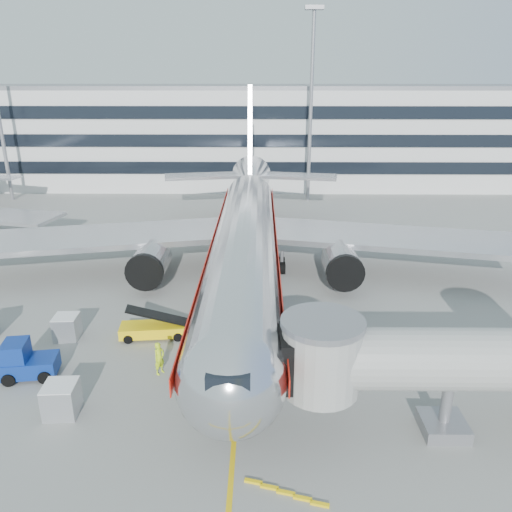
{
  "coord_description": "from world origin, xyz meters",
  "views": [
    {
      "loc": [
        1.3,
        -28.8,
        16.9
      ],
      "look_at": [
        0.91,
        6.96,
        4.0
      ],
      "focal_mm": 35.0,
      "sensor_mm": 36.0,
      "label": 1
    }
  ],
  "objects_px": {
    "main_jet": "(246,234)",
    "baggage_tug": "(26,362)",
    "cargo_container_front": "(61,399)",
    "cargo_container_left": "(67,327)",
    "belt_loader": "(154,328)",
    "ramp_worker": "(159,358)"
  },
  "relations": [
    {
      "from": "main_jet",
      "to": "baggage_tug",
      "type": "height_order",
      "value": "main_jet"
    },
    {
      "from": "cargo_container_front",
      "to": "cargo_container_left",
      "type": "bearing_deg",
      "value": 108.53
    },
    {
      "from": "main_jet",
      "to": "cargo_container_front",
      "type": "bearing_deg",
      "value": -116.43
    },
    {
      "from": "belt_loader",
      "to": "baggage_tug",
      "type": "bearing_deg",
      "value": -143.35
    },
    {
      "from": "belt_loader",
      "to": "cargo_container_left",
      "type": "distance_m",
      "value": 5.89
    },
    {
      "from": "baggage_tug",
      "to": "cargo_container_left",
      "type": "distance_m",
      "value": 4.72
    },
    {
      "from": "cargo_container_left",
      "to": "cargo_container_front",
      "type": "height_order",
      "value": "cargo_container_front"
    },
    {
      "from": "baggage_tug",
      "to": "ramp_worker",
      "type": "relative_size",
      "value": 1.62
    },
    {
      "from": "main_jet",
      "to": "belt_loader",
      "type": "height_order",
      "value": "main_jet"
    },
    {
      "from": "baggage_tug",
      "to": "cargo_container_left",
      "type": "relative_size",
      "value": 2.01
    },
    {
      "from": "cargo_container_left",
      "to": "ramp_worker",
      "type": "xyz_separation_m",
      "value": [
        7.15,
        -4.24,
        0.2
      ]
    },
    {
      "from": "cargo_container_front",
      "to": "main_jet",
      "type": "bearing_deg",
      "value": 63.57
    },
    {
      "from": "belt_loader",
      "to": "cargo_container_front",
      "type": "bearing_deg",
      "value": -110.8
    },
    {
      "from": "ramp_worker",
      "to": "cargo_container_front",
      "type": "bearing_deg",
      "value": 165.12
    },
    {
      "from": "main_jet",
      "to": "baggage_tug",
      "type": "bearing_deg",
      "value": -129.95
    },
    {
      "from": "belt_loader",
      "to": "baggage_tug",
      "type": "relative_size",
      "value": 1.46
    },
    {
      "from": "belt_loader",
      "to": "baggage_tug",
      "type": "height_order",
      "value": "baggage_tug"
    },
    {
      "from": "baggage_tug",
      "to": "cargo_container_left",
      "type": "xyz_separation_m",
      "value": [
        0.7,
        4.66,
        -0.18
      ]
    },
    {
      "from": "baggage_tug",
      "to": "cargo_container_left",
      "type": "height_order",
      "value": "baggage_tug"
    },
    {
      "from": "main_jet",
      "to": "cargo_container_left",
      "type": "xyz_separation_m",
      "value": [
        -11.91,
        -10.4,
        -3.4
      ]
    },
    {
      "from": "cargo_container_left",
      "to": "baggage_tug",
      "type": "bearing_deg",
      "value": -98.59
    },
    {
      "from": "baggage_tug",
      "to": "ramp_worker",
      "type": "height_order",
      "value": "baggage_tug"
    }
  ]
}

